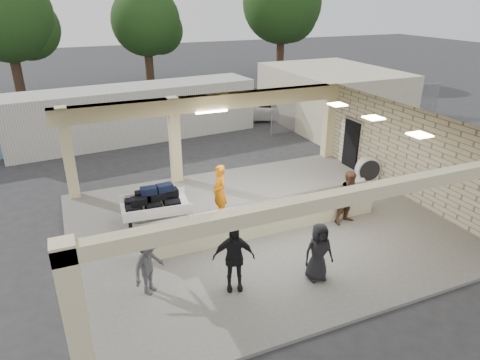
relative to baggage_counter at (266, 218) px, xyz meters
name	(u,v)px	position (x,y,z in m)	size (l,w,h in m)	color
ground	(259,227)	(0.00, 0.50, -0.59)	(120.00, 120.00, 0.00)	#292A2C
pavilion	(257,182)	(0.21, 1.16, 0.76)	(12.01, 10.00, 3.55)	#605D59
baggage_counter	(266,218)	(0.00, 0.00, 0.00)	(8.20, 0.58, 0.98)	beige
luggage_cart	(154,203)	(-3.12, 2.03, 0.21)	(2.33, 1.56, 1.30)	white
drum_fan	(368,170)	(5.50, 1.92, 0.10)	(1.03, 0.54, 1.09)	white
baggage_handler	(220,192)	(-1.00, 1.54, 0.46)	(0.69, 0.38, 1.88)	orange
passenger_a	(350,197)	(2.80, -0.50, 0.43)	(0.89, 0.39, 1.84)	brown
passenger_b	(234,258)	(-2.05, -2.26, 0.43)	(1.08, 0.39, 1.84)	black
passenger_c	(149,265)	(-4.07, -1.59, 0.32)	(1.05, 0.37, 1.62)	#46464B
passenger_d	(318,252)	(0.16, -2.75, 0.33)	(0.80, 0.33, 1.64)	black
car_white_a	(270,109)	(6.49, 12.54, 0.08)	(2.21, 4.67, 1.33)	white
car_white_b	(328,95)	(12.01, 14.53, 0.10)	(1.61, 4.32, 1.37)	white
car_dark	(248,98)	(6.45, 15.80, 0.06)	(1.38, 3.90, 1.30)	black
container_white	(136,113)	(-1.88, 11.85, 0.81)	(12.94, 2.59, 2.80)	silver
fence	(361,106)	(11.00, 9.50, 0.47)	(12.06, 0.06, 2.03)	gray
tree_left	(12,19)	(-7.68, 24.66, 5.00)	(6.60, 6.30, 9.00)	#382619
tree_mid	(149,24)	(2.32, 26.66, 4.38)	(6.00, 5.60, 8.00)	#382619
tree_right	(284,6)	(14.32, 25.66, 5.63)	(7.20, 7.00, 10.00)	#382619
adjacent_building	(331,96)	(9.50, 10.50, 1.01)	(6.00, 8.00, 3.20)	beige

